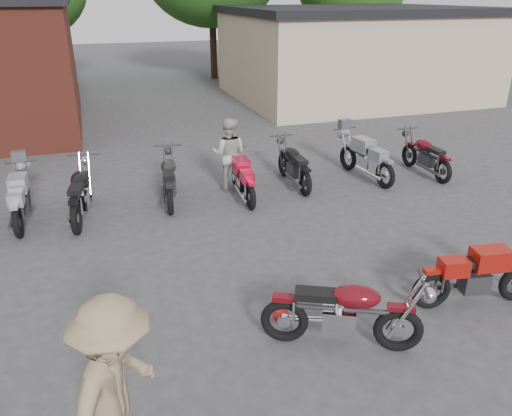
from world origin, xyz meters
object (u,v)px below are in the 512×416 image
object	(u,v)px
helmet	(281,315)
row_bike_5	(294,162)
row_bike_3	(169,176)
person_tan	(118,393)
vintage_motorcycle	(345,308)
row_bike_7	(426,153)
row_bike_4	(242,175)
row_bike_2	(80,190)
row_bike_6	(365,155)
row_bike_1	(20,196)
sportbike	(480,272)
person_light	(229,154)

from	to	relation	value
helmet	row_bike_5	bearing A→B (deg)	65.85
row_bike_3	person_tan	bearing A→B (deg)	175.99
row_bike_3	vintage_motorcycle	bearing A→B (deg)	-158.19
row_bike_3	row_bike_5	size ratio (longest dim) A/B	1.02
person_tan	row_bike_7	size ratio (longest dim) A/B	1.03
row_bike_5	person_tan	bearing A→B (deg)	147.74
row_bike_5	row_bike_7	bearing A→B (deg)	-94.00
person_tan	row_bike_3	xyz separation A→B (m)	(1.55, 6.78, -0.41)
row_bike_4	row_bike_3	bearing A→B (deg)	80.90
row_bike_2	row_bike_4	world-z (taller)	row_bike_2
row_bike_6	person_tan	bearing A→B (deg)	128.95
row_bike_1	row_bike_6	world-z (taller)	row_bike_6
row_bike_5	row_bike_3	bearing A→B (deg)	92.58
sportbike	row_bike_3	xyz separation A→B (m)	(-3.66, 5.50, 0.03)
vintage_motorcycle	sportbike	distance (m)	2.35
row_bike_3	row_bike_2	bearing A→B (deg)	108.96
sportbike	person_tan	world-z (taller)	person_tan
row_bike_6	row_bike_7	distance (m)	1.63
vintage_motorcycle	row_bike_7	bearing A→B (deg)	72.89
helmet	row_bike_6	bearing A→B (deg)	49.96
person_light	row_bike_2	size ratio (longest dim) A/B	0.81
row_bike_2	row_bike_6	xyz separation A→B (m)	(6.74, 0.27, -0.00)
person_light	row_bike_6	xyz separation A→B (m)	(3.40, -0.38, -0.25)
row_bike_6	row_bike_7	world-z (taller)	row_bike_6
person_light	row_bike_1	bearing A→B (deg)	32.50
helmet	row_bike_6	size ratio (longest dim) A/B	0.11
helmet	person_tan	size ratio (longest dim) A/B	0.12
sportbike	helmet	xyz separation A→B (m)	(-2.92, 0.51, -0.44)
row_bike_1	row_bike_2	bearing A→B (deg)	-96.87
row_bike_1	row_bike_6	bearing A→B (deg)	-88.57
person_tan	row_bike_3	bearing A→B (deg)	17.11
person_light	row_bike_3	size ratio (longest dim) A/B	0.85
row_bike_1	row_bike_4	distance (m)	4.62
row_bike_5	row_bike_6	distance (m)	1.88
person_light	row_bike_6	distance (m)	3.43
helmet	row_bike_5	world-z (taller)	row_bike_5
row_bike_2	row_bike_1	bearing A→B (deg)	90.92
row_bike_3	row_bike_6	xyz separation A→B (m)	(4.87, -0.06, 0.02)
helmet	person_light	world-z (taller)	person_light
person_tan	row_bike_3	size ratio (longest dim) A/B	0.99
person_tan	row_bike_7	world-z (taller)	person_tan
helmet	row_bike_2	bearing A→B (deg)	119.23
helmet	row_bike_2	size ratio (longest dim) A/B	0.11
row_bike_3	row_bike_4	xyz separation A→B (m)	(1.59, -0.34, -0.04)
row_bike_7	row_bike_4	bearing A→B (deg)	90.72
person_light	row_bike_7	bearing A→B (deg)	-160.48
sportbike	row_bike_6	distance (m)	5.57
vintage_motorcycle	row_bike_4	size ratio (longest dim) A/B	1.09
row_bike_3	row_bike_1	bearing A→B (deg)	102.30
vintage_motorcycle	row_bike_5	distance (m)	6.04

